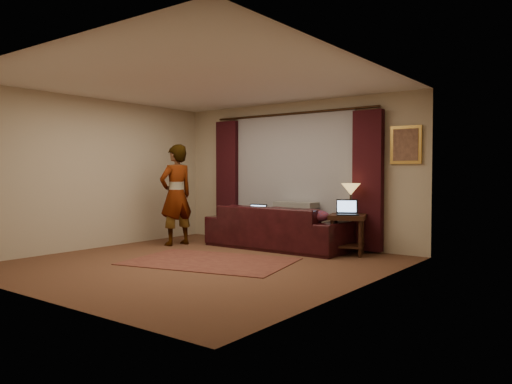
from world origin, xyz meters
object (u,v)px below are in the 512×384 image
at_px(sofa, 278,219).
at_px(person, 176,195).
at_px(tiffany_lamp, 351,199).
at_px(laptop_table, 347,207).
at_px(end_table, 347,235).
at_px(laptop_sofa, 255,212).

bearing_deg(sofa, person, 25.29).
bearing_deg(tiffany_lamp, laptop_table, -74.16).
xyz_separation_m(sofa, end_table, (1.29, 0.08, -0.19)).
height_order(sofa, end_table, sofa).
height_order(laptop_sofa, laptop_table, laptop_table).
relative_size(sofa, end_table, 3.94).
bearing_deg(end_table, laptop_sofa, -171.01).
distance_m(end_table, laptop_table, 0.46).
height_order(end_table, tiffany_lamp, tiffany_lamp).
bearing_deg(laptop_table, end_table, 85.87).
distance_m(sofa, laptop_sofa, 0.42).
bearing_deg(person, laptop_table, 113.89).
distance_m(laptop_sofa, end_table, 1.70).
relative_size(sofa, person, 1.40).
distance_m(end_table, tiffany_lamp, 0.59).
xyz_separation_m(laptop_sofa, end_table, (1.65, 0.26, -0.31)).
xyz_separation_m(sofa, laptop_table, (1.34, -0.03, 0.26)).
relative_size(end_table, laptop_table, 1.76).
bearing_deg(laptop_table, person, 164.48).
xyz_separation_m(laptop_sofa, person, (-1.33, -0.62, 0.28)).
height_order(tiffany_lamp, person, person).
distance_m(laptop_table, person, 3.13).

